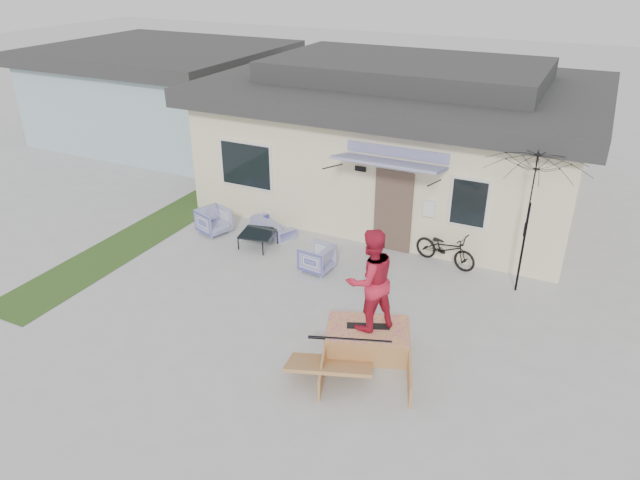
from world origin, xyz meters
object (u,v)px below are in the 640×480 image
at_px(patio_umbrella, 528,218).
at_px(skater, 370,279).
at_px(armchair_left, 214,220).
at_px(loveseat, 272,223).
at_px(coffee_table, 258,239).
at_px(skateboard, 368,326).
at_px(armchair_right, 317,257).
at_px(bicycle, 446,245).
at_px(skate_ramp, 368,339).

bearing_deg(patio_umbrella, skater, -122.40).
distance_m(armchair_left, patio_umbrella, 7.87).
height_order(loveseat, coffee_table, loveseat).
xyz_separation_m(loveseat, skateboard, (4.16, -3.62, 0.25)).
height_order(armchair_right, bicycle, bicycle).
bearing_deg(coffee_table, patio_umbrella, 6.18).
bearing_deg(skate_ramp, patio_umbrella, 38.54).
bearing_deg(armchair_right, bicycle, 126.69).
bearing_deg(loveseat, skateboard, 163.61).
distance_m(skate_ramp, skater, 1.29).
bearing_deg(loveseat, skater, 163.61).
distance_m(skateboard, skater, 1.01).
distance_m(loveseat, skater, 5.66).
xyz_separation_m(armchair_right, skate_ramp, (2.22, -2.36, -0.10)).
relative_size(loveseat, armchair_right, 2.00).
height_order(coffee_table, bicycle, bicycle).
xyz_separation_m(patio_umbrella, skater, (-2.18, -3.43, -0.21)).
bearing_deg(skateboard, patio_umbrella, 35.01).
relative_size(patio_umbrella, skateboard, 3.19).
relative_size(armchair_left, coffee_table, 0.94).
distance_m(loveseat, coffee_table, 0.88).
bearing_deg(skateboard, skater, -22.59).
bearing_deg(bicycle, loveseat, 108.73).
bearing_deg(armchair_right, armchair_left, -95.42).
relative_size(coffee_table, bicycle, 0.50).
bearing_deg(skater, skateboard, -51.60).
relative_size(coffee_table, skater, 0.41).
relative_size(coffee_table, skate_ramp, 0.40).
height_order(armchair_right, coffee_table, armchair_right).
xyz_separation_m(armchair_right, patio_umbrella, (4.38, 1.12, 1.40)).
height_order(skateboard, skater, skater).
xyz_separation_m(armchair_right, coffee_table, (-1.88, 0.44, -0.16)).
height_order(bicycle, skateboard, bicycle).
xyz_separation_m(loveseat, patio_umbrella, (6.34, -0.19, 1.47)).
height_order(loveseat, armchair_right, armchair_right).
xyz_separation_m(armchair_right, bicycle, (2.63, 1.60, 0.15)).
xyz_separation_m(bicycle, skater, (-0.42, -3.92, 1.03)).
distance_m(patio_umbrella, skater, 4.07).
bearing_deg(armchair_right, patio_umbrella, 109.57).
bearing_deg(patio_umbrella, skate_ramp, -121.84).
distance_m(armchair_right, bicycle, 3.08).
height_order(loveseat, skater, skater).
distance_m(armchair_right, patio_umbrella, 4.73).
relative_size(bicycle, skate_ramp, 0.79).
height_order(patio_umbrella, skater, skater).
distance_m(loveseat, bicycle, 4.60).
bearing_deg(skateboard, loveseat, 116.36).
bearing_deg(armchair_left, skateboard, -98.44).
bearing_deg(skateboard, bicycle, 61.25).
height_order(armchair_left, patio_umbrella, patio_umbrella).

